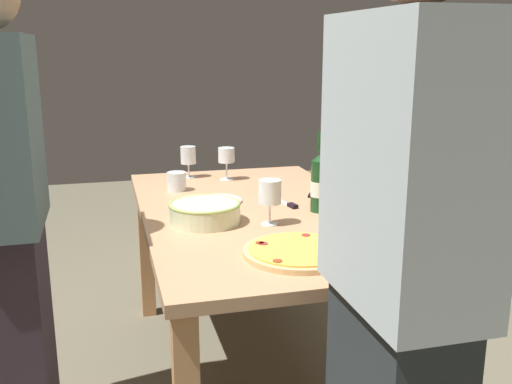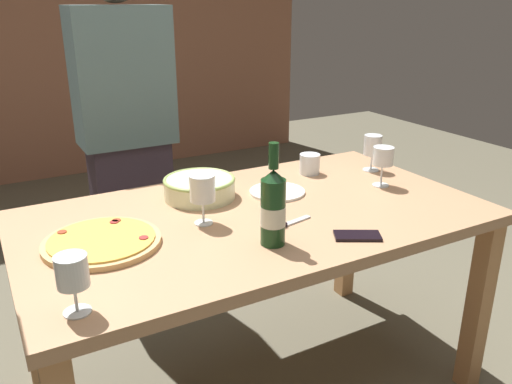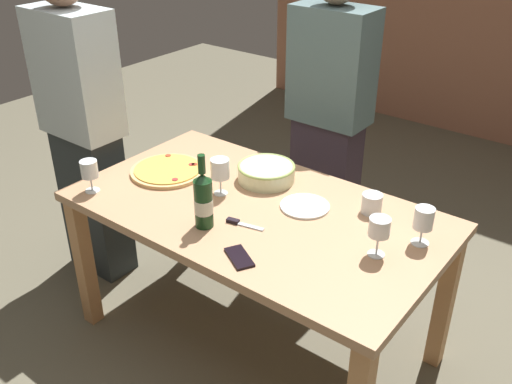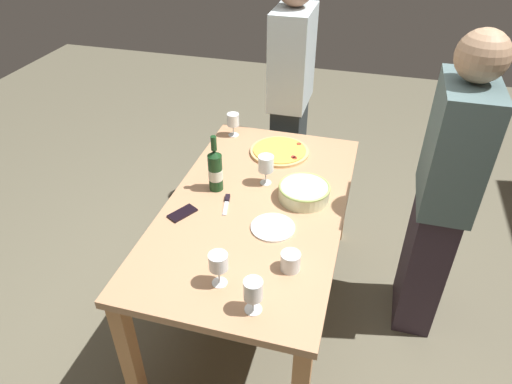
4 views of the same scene
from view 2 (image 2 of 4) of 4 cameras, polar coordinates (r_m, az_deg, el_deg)
dining_table at (r=1.85m, az=-0.00°, el=-4.88°), size 1.60×0.90×0.75m
pizza at (r=1.64m, az=-16.53°, el=-5.25°), size 0.35×0.35×0.03m
serving_bowl at (r=1.94m, az=-6.22°, el=0.57°), size 0.27×0.27×0.08m
wine_bottle at (r=1.54m, az=1.89°, el=-1.65°), size 0.08×0.08×0.32m
wine_glass_near_pizza at (r=1.28m, az=-19.52°, el=-8.37°), size 0.08×0.08×0.15m
wine_glass_by_bottle at (r=1.69m, az=-5.94°, el=0.35°), size 0.08×0.08×0.17m
wine_glass_far_left at (r=2.10m, az=13.80°, el=3.62°), size 0.08×0.08×0.16m
wine_glass_far_right at (r=2.29m, az=12.67°, el=4.94°), size 0.08×0.08×0.16m
cup_amber at (r=2.22m, az=5.91°, el=3.08°), size 0.09×0.09×0.09m
side_plate at (r=2.00m, az=2.34°, el=0.04°), size 0.21×0.21×0.01m
cell_phone at (r=1.66m, az=11.06°, el=-4.74°), size 0.16×0.13×0.01m
pizza_knife at (r=1.71m, az=3.38°, el=-3.50°), size 0.16×0.06×0.02m
person_host at (r=2.52m, az=-13.92°, el=5.74°), size 0.43×0.24×1.65m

